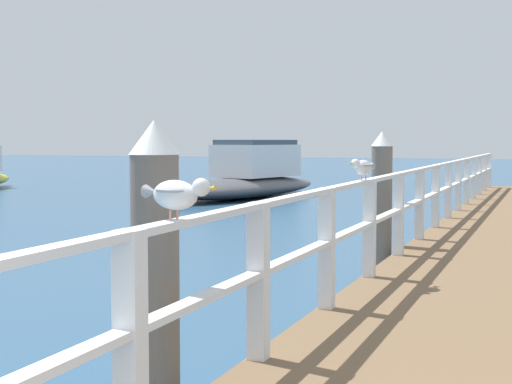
% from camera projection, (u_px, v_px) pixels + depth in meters
% --- Properties ---
extents(pier_railing, '(0.12, 22.98, 1.02)m').
position_uv_depth(pier_railing, '(436.00, 188.00, 12.64)').
color(pier_railing, white).
rests_on(pier_railing, pier_deck).
extents(dock_piling_near, '(0.29, 0.29, 1.98)m').
position_uv_depth(dock_piling_near, '(155.00, 290.00, 4.52)').
color(dock_piling_near, '#6B6056').
rests_on(dock_piling_near, ground_plane).
extents(dock_piling_far, '(0.29, 0.29, 1.98)m').
position_uv_depth(dock_piling_far, '(381.00, 204.00, 10.49)').
color(dock_piling_far, '#6B6056').
rests_on(dock_piling_far, ground_plane).
extents(seagull_foreground, '(0.47, 0.23, 0.21)m').
position_uv_depth(seagull_foreground, '(176.00, 193.00, 3.88)').
color(seagull_foreground, white).
rests_on(seagull_foreground, pier_railing).
extents(seagull_background, '(0.22, 0.47, 0.21)m').
position_uv_depth(seagull_background, '(363.00, 167.00, 7.73)').
color(seagull_background, white).
rests_on(seagull_background, pier_railing).
extents(boat_1, '(4.14, 8.09, 1.87)m').
position_uv_depth(boat_1, '(247.00, 178.00, 25.43)').
color(boat_1, '#4C4C51').
rests_on(boat_1, ground_plane).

